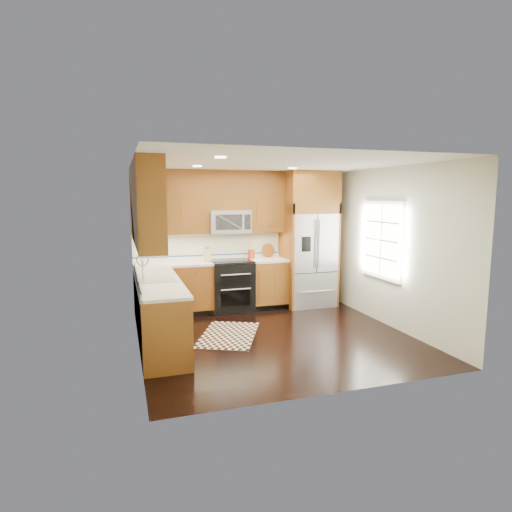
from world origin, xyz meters
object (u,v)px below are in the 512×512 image
object	(u,v)px
range	(231,286)
knife_block	(207,255)
utensil_crock	(251,252)
rug	(229,335)
refrigerator	(309,239)

from	to	relation	value
range	knife_block	size ratio (longest dim) A/B	3.39
knife_block	utensil_crock	distance (m)	0.89
rug	knife_block	distance (m)	1.78
refrigerator	rug	world-z (taller)	refrigerator
knife_block	rug	bearing A→B (deg)	-88.65
knife_block	range	bearing A→B (deg)	-4.77
refrigerator	rug	xyz separation A→B (m)	(-1.96, -1.37, -1.30)
rug	knife_block	xyz separation A→B (m)	(-0.03, 1.44, 1.05)
knife_block	utensil_crock	world-z (taller)	utensil_crock
refrigerator	knife_block	distance (m)	2.01
range	utensil_crock	size ratio (longest dim) A/B	2.54
rug	knife_block	world-z (taller)	knife_block
utensil_crock	range	bearing A→B (deg)	-160.14
knife_block	utensil_crock	bearing A→B (deg)	7.90
range	knife_block	distance (m)	0.73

